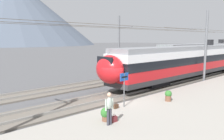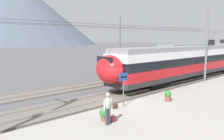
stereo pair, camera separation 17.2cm
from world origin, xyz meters
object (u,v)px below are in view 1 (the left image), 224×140
at_px(catenary_mast_mid, 204,45).
at_px(potted_plant_by_shelter, 168,95).
at_px(train_near_platform, 191,60).
at_px(platform_sign, 124,82).
at_px(train_far_track, 209,52).
at_px(handbag_near_sign, 116,106).
at_px(handbag_beside_passenger, 114,119).
at_px(potted_plant_platform_edge, 106,113).
at_px(catenary_mast_far_side, 120,44).
at_px(passenger_walking, 109,107).

bearing_deg(catenary_mast_mid, potted_plant_by_shelter, -166.51).
relative_size(train_near_platform, platform_sign, 12.09).
distance_m(train_far_track, handbag_near_sign, 31.31).
bearing_deg(handbag_beside_passenger, potted_plant_platform_edge, 120.10).
bearing_deg(catenary_mast_far_side, potted_plant_platform_edge, -136.51).
height_order(catenary_mast_far_side, passenger_walking, catenary_mast_far_side).
bearing_deg(handbag_beside_passenger, platform_sign, 34.08).
xyz_separation_m(train_far_track, potted_plant_by_shelter, (-26.34, -9.28, -1.51)).
bearing_deg(passenger_walking, handbag_beside_passenger, 16.24).
bearing_deg(potted_plant_platform_edge, train_far_track, 16.10).
distance_m(passenger_walking, potted_plant_by_shelter, 6.00).
relative_size(train_near_platform, passenger_walking, 15.75).
xyz_separation_m(catenary_mast_mid, potted_plant_platform_edge, (-15.82, -2.39, -3.27)).
xyz_separation_m(catenary_mast_mid, handbag_near_sign, (-13.96, -1.18, -3.54)).
relative_size(train_near_platform, train_far_track, 0.88).
bearing_deg(train_far_track, potted_plant_by_shelter, -160.58).
bearing_deg(catenary_mast_mid, handbag_near_sign, -175.19).
relative_size(passenger_walking, handbag_beside_passenger, 3.95).
relative_size(catenary_mast_far_side, passenger_walking, 26.61).
distance_m(catenary_mast_mid, platform_sign, 13.53).
height_order(catenary_mast_far_side, potted_plant_by_shelter, catenary_mast_far_side).
height_order(train_far_track, handbag_beside_passenger, train_far_track).
distance_m(catenary_mast_mid, potted_plant_platform_edge, 16.33).
bearing_deg(catenary_mast_far_side, train_far_track, -5.35).
distance_m(train_near_platform, potted_plant_by_shelter, 11.67).
height_order(catenary_mast_mid, catenary_mast_far_side, catenary_mast_mid).
relative_size(handbag_beside_passenger, handbag_near_sign, 1.08).
xyz_separation_m(handbag_beside_passenger, potted_plant_platform_edge, (-0.23, 0.40, 0.25)).
bearing_deg(handbag_beside_passenger, handbag_near_sign, 44.71).
bearing_deg(handbag_near_sign, platform_sign, -6.58).
height_order(train_far_track, catenary_mast_mid, catenary_mast_mid).
relative_size(train_near_platform, catenary_mast_far_side, 0.59).
xyz_separation_m(catenary_mast_far_side, passenger_walking, (-11.99, -11.69, -2.72)).
height_order(catenary_mast_far_side, potted_plant_platform_edge, catenary_mast_far_side).
xyz_separation_m(catenary_mast_mid, handbag_beside_passenger, (-15.59, -2.79, -3.53)).
relative_size(platform_sign, handbag_beside_passenger, 5.15).
bearing_deg(train_near_platform, handbag_near_sign, -168.51).
bearing_deg(platform_sign, handbag_beside_passenger, -145.92).
height_order(platform_sign, passenger_walking, platform_sign).
bearing_deg(handbag_beside_passenger, passenger_walking, -163.76).
bearing_deg(platform_sign, handbag_near_sign, 173.42).
height_order(platform_sign, potted_plant_platform_edge, platform_sign).
distance_m(train_far_track, potted_plant_by_shelter, 27.97).
relative_size(train_near_platform, potted_plant_by_shelter, 34.35).
bearing_deg(train_far_track, platform_sign, -164.65).
distance_m(handbag_near_sign, potted_plant_platform_edge, 2.24).
distance_m(passenger_walking, potted_plant_platform_edge, 0.79).
distance_m(platform_sign, potted_plant_platform_edge, 3.00).
distance_m(handbag_beside_passenger, potted_plant_platform_edge, 0.53).
bearing_deg(train_far_track, passenger_walking, -163.14).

